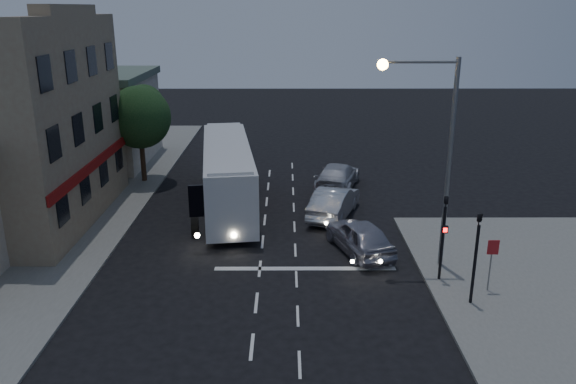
{
  "coord_description": "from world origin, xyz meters",
  "views": [
    {
      "loc": [
        1.18,
        -20.46,
        10.96
      ],
      "look_at": [
        1.26,
        6.16,
        2.2
      ],
      "focal_mm": 35.0,
      "sensor_mm": 36.0,
      "label": 1
    }
  ],
  "objects_px": {
    "car_suv": "(359,236)",
    "streetlight": "(435,141)",
    "car_sedan_a": "(334,202)",
    "street_tree": "(139,114)",
    "traffic_signal_main": "(444,228)",
    "regulatory_sign": "(492,257)",
    "tour_bus": "(228,173)",
    "car_sedan_b": "(337,176)",
    "traffic_signal_side": "(477,248)"
  },
  "relations": [
    {
      "from": "car_suv",
      "to": "streetlight",
      "type": "bearing_deg",
      "value": 131.54
    },
    {
      "from": "car_sedan_a",
      "to": "street_tree",
      "type": "height_order",
      "value": "street_tree"
    },
    {
      "from": "car_suv",
      "to": "traffic_signal_main",
      "type": "bearing_deg",
      "value": 116.57
    },
    {
      "from": "regulatory_sign",
      "to": "traffic_signal_main",
      "type": "bearing_deg",
      "value": 149.16
    },
    {
      "from": "street_tree",
      "to": "regulatory_sign",
      "type": "bearing_deg",
      "value": -41.08
    },
    {
      "from": "tour_bus",
      "to": "street_tree",
      "type": "bearing_deg",
      "value": 133.27
    },
    {
      "from": "car_suv",
      "to": "regulatory_sign",
      "type": "height_order",
      "value": "regulatory_sign"
    },
    {
      "from": "car_sedan_b",
      "to": "traffic_signal_main",
      "type": "distance_m",
      "value": 13.35
    },
    {
      "from": "streetlight",
      "to": "tour_bus",
      "type": "bearing_deg",
      "value": 140.24
    },
    {
      "from": "tour_bus",
      "to": "car_sedan_a",
      "type": "bearing_deg",
      "value": -22.56
    },
    {
      "from": "tour_bus",
      "to": "traffic_signal_side",
      "type": "bearing_deg",
      "value": -54.84
    },
    {
      "from": "traffic_signal_side",
      "to": "regulatory_sign",
      "type": "bearing_deg",
      "value": 43.92
    },
    {
      "from": "car_sedan_b",
      "to": "street_tree",
      "type": "xyz_separation_m",
      "value": [
        -12.62,
        1.38,
        3.69
      ]
    },
    {
      "from": "tour_bus",
      "to": "street_tree",
      "type": "relative_size",
      "value": 2.01
    },
    {
      "from": "streetlight",
      "to": "car_sedan_b",
      "type": "bearing_deg",
      "value": 104.35
    },
    {
      "from": "tour_bus",
      "to": "traffic_signal_main",
      "type": "bearing_deg",
      "value": -51.32
    },
    {
      "from": "traffic_signal_main",
      "to": "car_suv",
      "type": "bearing_deg",
      "value": 134.81
    },
    {
      "from": "traffic_signal_side",
      "to": "traffic_signal_main",
      "type": "bearing_deg",
      "value": 109.49
    },
    {
      "from": "streetlight",
      "to": "street_tree",
      "type": "xyz_separation_m",
      "value": [
        -15.55,
        12.82,
        -1.23
      ]
    },
    {
      "from": "tour_bus",
      "to": "car_suv",
      "type": "height_order",
      "value": "tour_bus"
    },
    {
      "from": "traffic_signal_side",
      "to": "car_sedan_a",
      "type": "bearing_deg",
      "value": 114.93
    },
    {
      "from": "car_suv",
      "to": "traffic_signal_side",
      "type": "distance_m",
      "value": 6.43
    },
    {
      "from": "traffic_signal_side",
      "to": "regulatory_sign",
      "type": "distance_m",
      "value": 1.61
    },
    {
      "from": "tour_bus",
      "to": "traffic_signal_main",
      "type": "relative_size",
      "value": 3.05
    },
    {
      "from": "tour_bus",
      "to": "regulatory_sign",
      "type": "height_order",
      "value": "tour_bus"
    },
    {
      "from": "car_sedan_a",
      "to": "streetlight",
      "type": "distance_m",
      "value": 8.76
    },
    {
      "from": "car_sedan_a",
      "to": "traffic_signal_main",
      "type": "bearing_deg",
      "value": 135.77
    },
    {
      "from": "street_tree",
      "to": "tour_bus",
      "type": "bearing_deg",
      "value": -39.12
    },
    {
      "from": "car_suv",
      "to": "car_sedan_a",
      "type": "distance_m",
      "value": 4.79
    },
    {
      "from": "traffic_signal_main",
      "to": "traffic_signal_side",
      "type": "distance_m",
      "value": 2.1
    },
    {
      "from": "car_suv",
      "to": "traffic_signal_main",
      "type": "relative_size",
      "value": 1.14
    },
    {
      "from": "car_suv",
      "to": "car_sedan_b",
      "type": "distance_m",
      "value": 9.84
    },
    {
      "from": "car_suv",
      "to": "traffic_signal_main",
      "type": "height_order",
      "value": "traffic_signal_main"
    },
    {
      "from": "car_sedan_a",
      "to": "streetlight",
      "type": "relative_size",
      "value": 0.56
    },
    {
      "from": "car_sedan_b",
      "to": "street_tree",
      "type": "height_order",
      "value": "street_tree"
    },
    {
      "from": "traffic_signal_side",
      "to": "tour_bus",
      "type": "bearing_deg",
      "value": 132.78
    },
    {
      "from": "tour_bus",
      "to": "street_tree",
      "type": "height_order",
      "value": "street_tree"
    },
    {
      "from": "tour_bus",
      "to": "car_suv",
      "type": "relative_size",
      "value": 2.67
    },
    {
      "from": "regulatory_sign",
      "to": "street_tree",
      "type": "xyz_separation_m",
      "value": [
        -17.51,
        15.26,
        2.9
      ]
    },
    {
      "from": "car_suv",
      "to": "car_sedan_b",
      "type": "height_order",
      "value": "car_sedan_b"
    },
    {
      "from": "car_suv",
      "to": "streetlight",
      "type": "relative_size",
      "value": 0.52
    },
    {
      "from": "car_sedan_b",
      "to": "traffic_signal_side",
      "type": "bearing_deg",
      "value": 119.4
    },
    {
      "from": "tour_bus",
      "to": "car_sedan_a",
      "type": "height_order",
      "value": "tour_bus"
    },
    {
      "from": "tour_bus",
      "to": "traffic_signal_main",
      "type": "distance_m",
      "value": 13.51
    },
    {
      "from": "car_sedan_b",
      "to": "streetlight",
      "type": "height_order",
      "value": "streetlight"
    },
    {
      "from": "car_suv",
      "to": "streetlight",
      "type": "distance_m",
      "value": 5.87
    },
    {
      "from": "car_sedan_a",
      "to": "traffic_signal_side",
      "type": "bearing_deg",
      "value": 134.45
    },
    {
      "from": "street_tree",
      "to": "streetlight",
      "type": "bearing_deg",
      "value": -39.51
    },
    {
      "from": "tour_bus",
      "to": "streetlight",
      "type": "xyz_separation_m",
      "value": [
        9.51,
        -7.91,
        3.7
      ]
    },
    {
      "from": "car_sedan_b",
      "to": "traffic_signal_side",
      "type": "relative_size",
      "value": 1.35
    }
  ]
}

